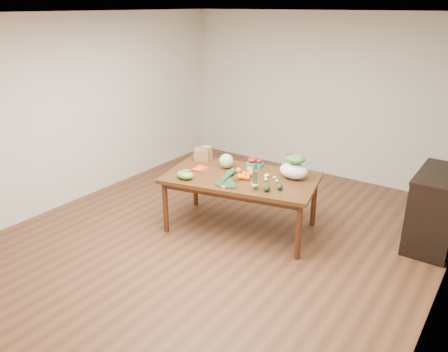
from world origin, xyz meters
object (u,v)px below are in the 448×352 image
Objects in this scene: dining_table at (241,203)px; cabbage at (226,161)px; mandarin_cluster at (244,175)px; salad_bag at (294,168)px; kale_bunch at (227,179)px; cabinet at (436,210)px; paper_bag at (202,153)px; asparagus_bundle at (255,180)px.

cabbage is (-0.33, 0.14, 0.47)m from dining_table.
mandarin_cluster is 0.49× the size of salad_bag.
salad_bag reaches higher than dining_table.
dining_table is 10.55× the size of mandarin_cluster.
cabbage is at bearing -168.75° from salad_bag.
kale_bunch is (-0.06, -0.29, 0.03)m from mandarin_cluster.
salad_bag is at bearing 11.25° from cabbage.
paper_bag is at bearing -164.49° from cabinet.
paper_bag is at bearing 171.19° from cabbage.
paper_bag is 1.44× the size of cabbage.
cabbage is 0.81m from asparagus_bundle.
mandarin_cluster is (0.08, -0.05, 0.43)m from dining_table.
asparagus_bundle is at bearing -144.01° from cabinet.
dining_table is 1.86× the size of cabinet.
cabinet reaches higher than kale_bunch.
cabinet is at bearing 19.64° from cabbage.
paper_bag is at bearing 144.23° from asparagus_bundle.
paper_bag is 1.36m from salad_bag.
dining_table is at bearing 130.25° from asparagus_bundle.
cabbage is 0.45m from mandarin_cluster.
mandarin_cluster is 0.72× the size of asparagus_bundle.
cabinet is 5.67× the size of mandarin_cluster.
paper_bag is 1.10× the size of asparagus_bundle.
mandarin_cluster is (0.40, -0.19, -0.05)m from cabbage.
kale_bunch is 1.10× the size of salad_bag.
kale_bunch is (-2.14, -1.37, 0.36)m from cabinet.
mandarin_cluster is at bearing -152.65° from cabinet.
dining_table is at bearing -151.23° from salad_bag.
dining_table is 0.59m from cabbage.
cabbage is 0.53× the size of salad_bag.
kale_bunch is at bearing -102.15° from mandarin_cluster.
asparagus_bundle is 0.63m from salad_bag.
salad_bag is at bearing -155.92° from cabinet.
mandarin_cluster is 0.62m from salad_bag.
cabbage is at bearing 136.32° from asparagus_bundle.
cabbage is 0.92m from salad_bag.
paper_bag is 0.46m from cabbage.
cabbage is 0.76× the size of asparagus_bundle.
mandarin_cluster is at bearing -46.26° from dining_table.
paper_bag is 0.97m from kale_bunch.
cabbage is at bearing -160.36° from cabinet.
kale_bunch is at bearing -54.71° from cabbage.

